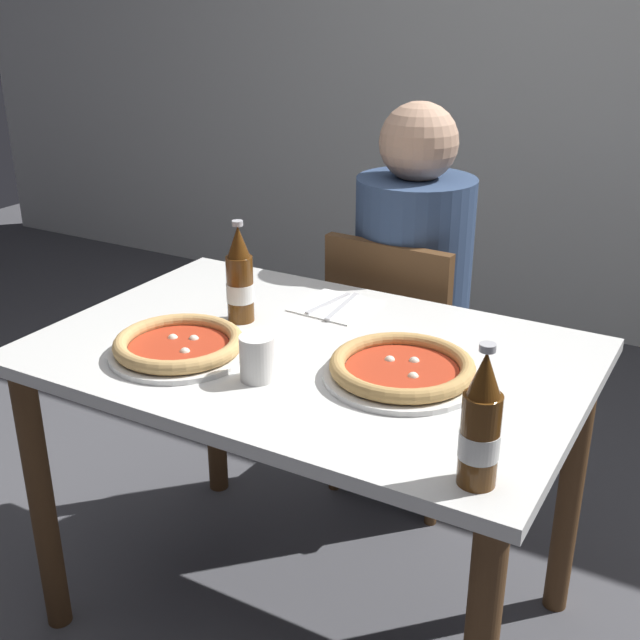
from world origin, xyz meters
The scene contains 11 objects.
ground_plane centered at (0.00, 0.00, 0.00)m, with size 8.00×8.00×0.00m, color #4C4C51.
back_wall_tiled centered at (0.00, 2.20, 1.30)m, with size 7.00×0.10×2.60m, color white.
dining_table_main centered at (0.00, 0.00, 0.64)m, with size 1.20×0.80×0.75m.
chair_behind_table centered at (-0.04, 0.61, 0.48)m, with size 0.42×0.42×0.85m.
diner_seated centered at (-0.04, 0.66, 0.58)m, with size 0.34×0.34×1.21m.
pizza_margherita_near centered at (-0.23, -0.17, 0.77)m, with size 0.31×0.31×0.04m.
pizza_marinara_far centered at (0.24, -0.03, 0.77)m, with size 0.33×0.33×0.04m.
beer_bottle_left centered at (0.50, -0.32, 0.85)m, with size 0.07×0.07×0.25m.
beer_bottle_center centered at (-0.22, 0.06, 0.85)m, with size 0.07×0.07×0.25m.
napkin_with_cutlery centered at (-0.07, 0.25, 0.75)m, with size 0.19×0.19×0.01m.
paper_cup centered at (-0.02, -0.18, 0.80)m, with size 0.07×0.07×0.10m, color white.
Camera 1 is at (0.82, -1.39, 1.49)m, focal length 44.94 mm.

